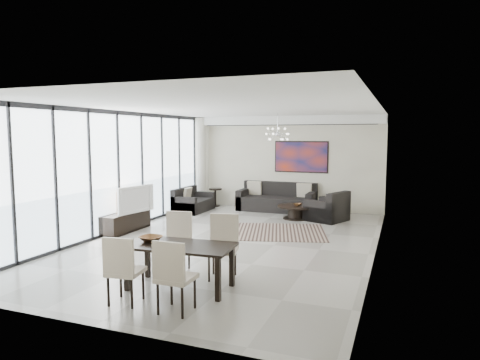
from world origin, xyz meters
The scene contains 20 objects.
room_shell centered at (0.46, 0.00, 1.45)m, with size 6.00×9.00×2.90m.
window_wall centered at (-2.86, 0.00, 1.47)m, with size 0.37×8.95×2.90m.
soffit centered at (0.00, 4.30, 2.77)m, with size 5.98×0.40×0.26m, color white.
painting centered at (0.50, 4.47, 1.65)m, with size 1.68×0.04×0.98m, color #B83419.
chandelier centered at (0.30, 2.50, 2.35)m, with size 0.66×0.66×0.71m.
rug centered at (0.58, 1.19, 0.01)m, with size 2.48×1.91×0.01m, color black.
coffee_table centered at (0.71, 3.00, 0.21)m, with size 1.04×1.04×0.36m.
bowl_coffee centered at (0.75, 3.00, 0.40)m, with size 0.22×0.22×0.07m, color brown.
sofa_main centered at (-0.14, 4.07, 0.29)m, with size 2.36×0.96×0.86m.
loveseat centered at (-2.54, 3.05, 0.24)m, with size 0.80×1.43×0.71m.
armchair centered at (1.59, 3.03, 0.28)m, with size 1.21×1.24×0.81m.
side_table centered at (-2.26, 4.15, 0.39)m, with size 0.42×0.42×0.58m.
tv_console centered at (-2.76, -0.01, 0.23)m, with size 0.42×1.50×0.47m, color black.
television centered at (-2.60, 0.05, 0.79)m, with size 1.12×0.15×0.65m, color gray.
dining_table centered at (0.34, -2.96, 0.59)m, with size 1.68×0.93×0.68m.
dining_chair_sw centered at (-0.07, -3.82, 0.55)m, with size 0.50×0.50×0.96m.
dining_chair_se centered at (0.72, -3.84, 0.57)m, with size 0.46×0.46×0.98m.
dining_chair_nw centered at (-0.14, -2.17, 0.58)m, with size 0.53×0.53×1.00m.
dining_chair_ne centered at (0.75, -2.22, 0.59)m, with size 0.57×0.57×1.03m.
bowl_dining centered at (-0.17, -2.95, 0.72)m, with size 0.34×0.34×0.08m, color brown.
Camera 1 is at (3.44, -8.52, 2.32)m, focal length 32.00 mm.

